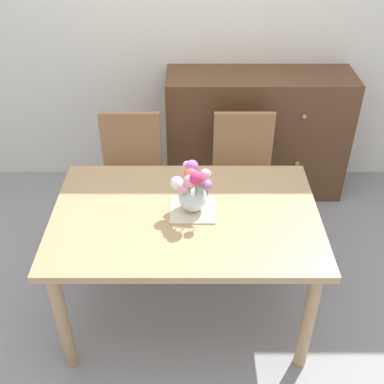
# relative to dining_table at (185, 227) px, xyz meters

# --- Properties ---
(ground_plane) EXTENTS (12.00, 12.00, 0.00)m
(ground_plane) POSITION_rel_dining_table_xyz_m (0.00, 0.00, -0.66)
(ground_plane) COLOR #939399
(back_wall) EXTENTS (7.00, 0.10, 2.80)m
(back_wall) POSITION_rel_dining_table_xyz_m (0.00, 1.60, 0.74)
(back_wall) COLOR silver
(back_wall) RESTS_ON ground_plane
(dining_table) EXTENTS (1.44, 0.94, 0.76)m
(dining_table) POSITION_rel_dining_table_xyz_m (0.00, 0.00, 0.00)
(dining_table) COLOR tan
(dining_table) RESTS_ON ground_plane
(chair_left) EXTENTS (0.42, 0.42, 0.90)m
(chair_left) POSITION_rel_dining_table_xyz_m (-0.40, 0.81, -0.14)
(chair_left) COLOR #9E7047
(chair_left) RESTS_ON ground_plane
(chair_right) EXTENTS (0.42, 0.42, 0.90)m
(chair_right) POSITION_rel_dining_table_xyz_m (0.40, 0.81, -0.14)
(chair_right) COLOR #9E7047
(chair_right) RESTS_ON ground_plane
(dresser) EXTENTS (1.40, 0.47, 1.00)m
(dresser) POSITION_rel_dining_table_xyz_m (0.54, 1.33, -0.16)
(dresser) COLOR brown
(dresser) RESTS_ON ground_plane
(placemat) EXTENTS (0.24, 0.24, 0.01)m
(placemat) POSITION_rel_dining_table_xyz_m (0.04, 0.03, 0.10)
(placemat) COLOR beige
(placemat) RESTS_ON dining_table
(flower_vase) EXTENTS (0.23, 0.21, 0.27)m
(flower_vase) POSITION_rel_dining_table_xyz_m (0.03, 0.03, 0.24)
(flower_vase) COLOR silver
(flower_vase) RESTS_ON placemat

